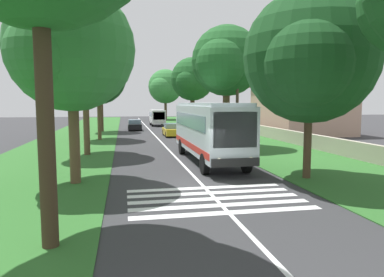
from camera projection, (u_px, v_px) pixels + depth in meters
The scene contains 20 objects.
ground at pixel (202, 185), 16.22m from camera, with size 160.00×160.00×0.00m, color #333335.
grass_verge_left at pixel (66, 148), 29.32m from camera, with size 120.00×8.00×0.04m, color #2D6628.
grass_verge_right at pixel (254, 143), 32.42m from camera, with size 120.00×8.00×0.04m, color #2D6628.
centre_line at pixel (165, 146), 30.87m from camera, with size 110.00×0.16×0.01m, color silver.
coach_bus at pixel (208, 128), 22.45m from camera, with size 11.16×2.62×3.73m.
zebra_crossing at pixel (215, 199), 13.90m from camera, with size 4.05×6.80×0.01m.
trailing_car_0 at pixel (172, 130), 39.40m from camera, with size 4.30×1.78×1.43m.
trailing_car_1 at pixel (135, 125), 47.88m from camera, with size 4.30×1.78×1.43m.
trailing_minibus_0 at pixel (157, 116), 56.84m from camera, with size 6.00×2.14×2.53m.
roadside_tree_left_0 at pixel (99, 69), 44.59m from camera, with size 6.26×5.42×10.80m.
roadside_tree_left_1 at pixel (69, 52), 15.98m from camera, with size 6.49×5.69×8.98m.
roadside_tree_left_2 at pixel (82, 61), 24.67m from camera, with size 7.02×5.57×9.48m.
roadside_tree_left_3 at pixel (97, 78), 35.12m from camera, with size 6.46×5.49×8.99m.
roadside_tree_right_0 at pixel (164, 87), 75.99m from camera, with size 8.81×7.31×10.76m.
roadside_tree_right_1 at pixel (307, 60), 16.97m from camera, with size 7.36×6.43×9.13m.
roadside_tree_right_2 at pixel (224, 63), 29.42m from camera, with size 7.21×5.84×10.07m.
roadside_tree_right_4 at pixel (192, 80), 47.77m from camera, with size 6.59×5.82×9.74m.
utility_pole at pixel (237, 96), 28.33m from camera, with size 0.24×1.40×8.17m.
roadside_wall at pixel (267, 132), 37.89m from camera, with size 70.00×0.40×1.15m, color #B2A893.
roadside_building at pixel (300, 105), 42.86m from camera, with size 12.01×9.00×6.66m.
Camera 1 is at (-15.54, 3.48, 3.77)m, focal length 33.17 mm.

